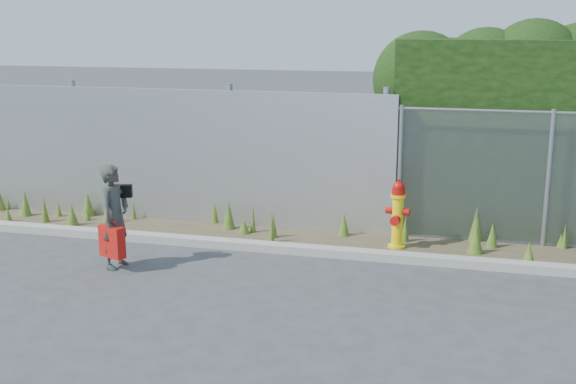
# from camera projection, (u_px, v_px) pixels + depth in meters

# --- Properties ---
(ground) EXTENTS (80.00, 80.00, 0.00)m
(ground) POSITION_uv_depth(u_px,v_px,m) (283.00, 300.00, 8.66)
(ground) COLOR #3D3D40
(ground) RESTS_ON ground
(curb) EXTENTS (16.00, 0.22, 0.12)m
(curb) POSITION_uv_depth(u_px,v_px,m) (315.00, 251.00, 10.34)
(curb) COLOR #9F998F
(curb) RESTS_ON ground
(weed_strip) EXTENTS (16.00, 1.33, 0.55)m
(weed_strip) POSITION_uv_depth(u_px,v_px,m) (250.00, 227.00, 11.23)
(weed_strip) COLOR #4C3E2B
(weed_strip) RESTS_ON ground
(corrugated_fence) EXTENTS (8.50, 0.21, 2.30)m
(corrugated_fence) POSITION_uv_depth(u_px,v_px,m) (141.00, 154.00, 12.02)
(corrugated_fence) COLOR #B1B2B8
(corrugated_fence) RESTS_ON ground
(fire_hydrant) EXTENTS (0.35, 0.31, 1.04)m
(fire_hydrant) POSITION_uv_depth(u_px,v_px,m) (398.00, 216.00, 10.51)
(fire_hydrant) COLOR yellow
(fire_hydrant) RESTS_ON ground
(woman) EXTENTS (0.38, 0.55, 1.42)m
(woman) POSITION_uv_depth(u_px,v_px,m) (115.00, 216.00, 9.69)
(woman) COLOR #0E594A
(woman) RESTS_ON ground
(red_tote_bag) EXTENTS (0.38, 0.14, 0.50)m
(red_tote_bag) POSITION_uv_depth(u_px,v_px,m) (112.00, 242.00, 9.61)
(red_tote_bag) COLOR #BA0A12
(black_shoulder_bag) EXTENTS (0.23, 0.10, 0.17)m
(black_shoulder_bag) POSITION_uv_depth(u_px,v_px,m) (123.00, 191.00, 9.81)
(black_shoulder_bag) COLOR black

